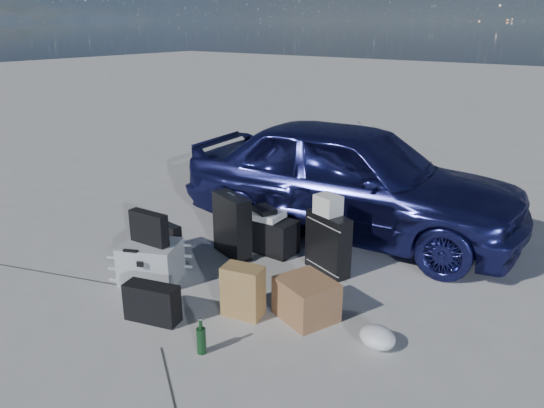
# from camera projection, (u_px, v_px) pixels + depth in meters

# --- Properties ---
(ground) EXTENTS (60.00, 60.00, 0.00)m
(ground) POSITION_uv_depth(u_px,v_px,m) (205.00, 299.00, 4.72)
(ground) COLOR #A6A6A2
(ground) RESTS_ON ground
(car) EXTENTS (4.00, 1.95, 1.31)m
(car) POSITION_uv_depth(u_px,v_px,m) (350.00, 178.00, 6.03)
(car) COLOR navy
(car) RESTS_ON ground
(pelican_case) EXTENTS (0.65, 0.60, 0.38)m
(pelican_case) POSITION_uv_depth(u_px,v_px,m) (151.00, 262.00, 5.02)
(pelican_case) COLOR #A8ABAE
(pelican_case) RESTS_ON ground
(laptop_bag) EXTENTS (0.41, 0.13, 0.31)m
(laptop_bag) POSITION_uv_depth(u_px,v_px,m) (149.00, 228.00, 4.91)
(laptop_bag) COLOR black
(laptop_bag) RESTS_ON pelican_case
(briefcase) EXTENTS (0.49, 0.16, 0.38)m
(briefcase) POSITION_uv_depth(u_px,v_px,m) (164.00, 239.00, 5.55)
(briefcase) COLOR black
(briefcase) RESTS_ON ground
(suitcase_left) EXTENTS (0.54, 0.34, 0.66)m
(suitcase_left) POSITION_uv_depth(u_px,v_px,m) (232.00, 225.00, 5.53)
(suitcase_left) COLOR black
(suitcase_left) RESTS_ON ground
(suitcase_right) EXTENTS (0.53, 0.34, 0.60)m
(suitcase_right) POSITION_uv_depth(u_px,v_px,m) (328.00, 243.00, 5.15)
(suitcase_right) COLOR black
(suitcase_right) RESTS_ON ground
(white_carton) EXTENTS (0.28, 0.25, 0.19)m
(white_carton) POSITION_uv_depth(u_px,v_px,m) (328.00, 205.00, 5.04)
(white_carton) COLOR silver
(white_carton) RESTS_ON suitcase_right
(duffel_bag) EXTENTS (0.73, 0.32, 0.36)m
(duffel_bag) POSITION_uv_depth(u_px,v_px,m) (264.00, 233.00, 5.71)
(duffel_bag) COLOR black
(duffel_bag) RESTS_ON ground
(flat_box_white) EXTENTS (0.43, 0.33, 0.07)m
(flat_box_white) POSITION_uv_depth(u_px,v_px,m) (264.00, 214.00, 5.64)
(flat_box_white) COLOR silver
(flat_box_white) RESTS_ON duffel_bag
(flat_box_black) EXTENTS (0.31, 0.27, 0.06)m
(flat_box_black) POSITION_uv_depth(u_px,v_px,m) (264.00, 210.00, 5.60)
(flat_box_black) COLOR black
(flat_box_black) RESTS_ON flat_box_white
(kraft_bag) EXTENTS (0.37, 0.27, 0.44)m
(kraft_bag) POSITION_uv_depth(u_px,v_px,m) (243.00, 291.00, 4.40)
(kraft_bag) COLOR olive
(kraft_bag) RESTS_ON ground
(cardboard_box) EXTENTS (0.56, 0.53, 0.34)m
(cardboard_box) POSITION_uv_depth(u_px,v_px,m) (306.00, 299.00, 4.39)
(cardboard_box) COLOR brown
(cardboard_box) RESTS_ON ground
(plastic_bag) EXTENTS (0.36, 0.34, 0.16)m
(plastic_bag) POSITION_uv_depth(u_px,v_px,m) (377.00, 337.00, 4.01)
(plastic_bag) COLOR silver
(plastic_bag) RESTS_ON ground
(messenger_bag) EXTENTS (0.49, 0.29, 0.32)m
(messenger_bag) POSITION_uv_depth(u_px,v_px,m) (152.00, 303.00, 4.35)
(messenger_bag) COLOR black
(messenger_bag) RESTS_ON ground
(green_bottle) EXTENTS (0.09, 0.09, 0.28)m
(green_bottle) POSITION_uv_depth(u_px,v_px,m) (201.00, 336.00, 3.92)
(green_bottle) COLOR black
(green_bottle) RESTS_ON ground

